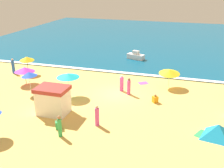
% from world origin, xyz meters
% --- Properties ---
extents(ground_plane, '(60.00, 60.00, 0.00)m').
position_xyz_m(ground_plane, '(0.00, 0.00, 0.00)').
color(ground_plane, '#EDBC60').
extents(ocean_water, '(60.00, 44.00, 0.10)m').
position_xyz_m(ocean_water, '(0.00, 28.00, 0.05)').
color(ocean_water, '#0F567A').
rests_on(ocean_water, ground_plane).
extents(wave_breaker_foam, '(57.00, 0.70, 0.01)m').
position_xyz_m(wave_breaker_foam, '(0.00, 6.30, 0.10)').
color(wave_breaker_foam, white).
rests_on(wave_breaker_foam, ocean_water).
extents(lifeguard_cabana, '(2.63, 2.00, 2.39)m').
position_xyz_m(lifeguard_cabana, '(-4.00, -5.41, 1.22)').
color(lifeguard_cabana, white).
rests_on(lifeguard_cabana, ground_plane).
extents(beach_umbrella_2, '(2.27, 2.27, 2.31)m').
position_xyz_m(beach_umbrella_2, '(-4.38, -1.68, 2.10)').
color(beach_umbrella_2, silver).
rests_on(beach_umbrella_2, ground_plane).
extents(beach_umbrella_3, '(2.48, 2.51, 2.09)m').
position_xyz_m(beach_umbrella_3, '(4.69, 3.40, 1.74)').
color(beach_umbrella_3, silver).
rests_on(beach_umbrella_3, ground_plane).
extents(beach_umbrella_4, '(2.35, 2.36, 2.21)m').
position_xyz_m(beach_umbrella_4, '(-11.91, 2.84, 1.89)').
color(beach_umbrella_4, '#4C3823').
rests_on(beach_umbrella_4, ground_plane).
extents(beach_umbrella_5, '(2.05, 2.04, 2.28)m').
position_xyz_m(beach_umbrella_5, '(-8.30, -2.21, 2.01)').
color(beach_umbrella_5, silver).
rests_on(beach_umbrella_5, ground_plane).
extents(beach_umbrella_6, '(2.67, 2.68, 1.90)m').
position_xyz_m(beach_umbrella_6, '(-10.29, -0.07, 1.63)').
color(beach_umbrella_6, '#4C3823').
rests_on(beach_umbrella_6, ground_plane).
extents(beach_tent, '(2.84, 2.77, 1.02)m').
position_xyz_m(beach_tent, '(9.05, -5.28, 0.51)').
color(beach_tent, '#1999D8').
rests_on(beach_tent, ground_plane).
extents(beachgoer_1, '(0.44, 0.44, 1.70)m').
position_xyz_m(beachgoer_1, '(0.22, 0.98, 0.79)').
color(beachgoer_1, '#D84CA5').
rests_on(beachgoer_1, ground_plane).
extents(beachgoer_2, '(0.45, 0.45, 1.85)m').
position_xyz_m(beachgoer_2, '(-13.73, 2.52, 0.86)').
color(beachgoer_2, blue).
rests_on(beachgoer_2, ground_plane).
extents(beachgoer_3, '(0.47, 0.47, 1.71)m').
position_xyz_m(beachgoer_3, '(0.21, -6.28, 0.81)').
color(beachgoer_3, '#D84CA5').
rests_on(beachgoer_3, ground_plane).
extents(beachgoer_4, '(0.41, 0.41, 1.67)m').
position_xyz_m(beachgoer_4, '(-1.83, -8.50, 0.82)').
color(beachgoer_4, green).
rests_on(beachgoer_4, ground_plane).
extents(beachgoer_5, '(0.58, 0.58, 0.80)m').
position_xyz_m(beachgoer_5, '(-2.47, -7.55, 0.33)').
color(beachgoer_5, green).
rests_on(beachgoer_5, ground_plane).
extents(beachgoer_7, '(0.62, 0.62, 0.81)m').
position_xyz_m(beachgoer_7, '(3.90, -0.76, 0.33)').
color(beachgoer_7, orange).
rests_on(beachgoer_7, ground_plane).
extents(beachgoer_9, '(0.48, 0.48, 1.71)m').
position_xyz_m(beachgoer_9, '(1.12, 0.33, 0.81)').
color(beachgoer_9, '#D84CA5').
rests_on(beachgoer_9, ground_plane).
extents(beach_towel_0, '(1.41, 1.52, 0.01)m').
position_xyz_m(beach_towel_0, '(8.10, -5.29, 0.01)').
color(beach_towel_0, green).
rests_on(beach_towel_0, ground_plane).
extents(beach_towel_1, '(1.32, 1.27, 0.01)m').
position_xyz_m(beach_towel_1, '(1.95, 3.77, 0.01)').
color(beach_towel_1, '#D84CA5').
rests_on(beach_towel_1, ground_plane).
extents(small_boat_0, '(2.61, 1.71, 1.20)m').
position_xyz_m(small_boat_0, '(-0.82, 12.60, 0.53)').
color(small_boat_0, white).
rests_on(small_boat_0, ocean_water).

